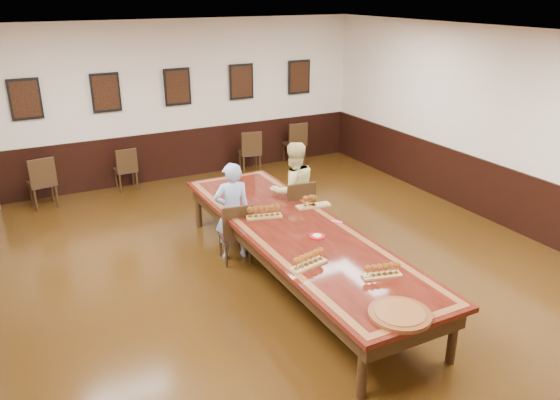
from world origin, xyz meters
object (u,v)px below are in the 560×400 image
chair_woman (296,209)px  spare_chair_d (294,142)px  chair_man (235,231)px  person_man (232,211)px  conference_table (297,239)px  person_woman (293,190)px  spare_chair_a (42,181)px  carved_platter (400,314)px  spare_chair_b (125,168)px  spare_chair_c (250,151)px

chair_woman → spare_chair_d: bearing=-113.7°
chair_man → chair_woman: 1.17m
person_man → conference_table: bearing=124.7°
chair_woman → spare_chair_d: (1.96, 3.58, -0.02)m
person_man → person_woman: 1.17m
spare_chair_a → person_man: bearing=115.8°
person_man → carved_platter: person_man is taller
spare_chair_d → carved_platter: 7.51m
spare_chair_a → conference_table: bearing=114.3°
person_man → carved_platter: size_ratio=1.95×
spare_chair_d → chair_man: bearing=55.5°
chair_woman → spare_chair_a: bearing=-39.5°
spare_chair_b → spare_chair_c: size_ratio=0.92×
person_man → conference_table: person_man is taller
chair_man → person_man: bearing=-90.0°
spare_chair_a → person_woman: person_woman is taller
spare_chair_c → spare_chair_d: size_ratio=0.98×
carved_platter → conference_table: bearing=87.0°
spare_chair_b → carved_platter: 7.09m
carved_platter → spare_chair_b: bearing=99.0°
spare_chair_a → spare_chair_b: spare_chair_a is taller
spare_chair_c → spare_chair_a: bearing=12.3°
spare_chair_a → conference_table: size_ratio=0.19×
person_man → chair_man: bearing=90.0°
conference_table → person_man: bearing=116.3°
spare_chair_a → carved_platter: size_ratio=1.27×
carved_platter → person_man: bearing=96.8°
person_woman → carved_platter: size_ratio=2.08×
chair_woman → spare_chair_b: bearing=-57.6°
chair_man → person_man: person_man is taller
conference_table → carved_platter: 2.26m
spare_chair_b → spare_chair_d: spare_chair_d is taller
chair_woman → spare_chair_c: bearing=-97.8°
chair_woman → spare_chair_a: 4.77m
chair_man → carved_platter: size_ratio=1.22×
chair_man → spare_chair_d: spare_chair_d is taller
spare_chair_c → conference_table: spare_chair_c is taller
spare_chair_c → conference_table: (-1.40, -4.59, 0.15)m
spare_chair_c → carved_platter: bearing=88.7°
spare_chair_c → person_man: 4.05m
chair_woman → carved_platter: size_ratio=1.33×
spare_chair_d → conference_table: bearing=66.1°
spare_chair_d → spare_chair_a: bearing=7.2°
chair_man → chair_woman: size_ratio=0.92×
person_woman → chair_woman: bearing=90.0°
spare_chair_a → carved_platter: 7.27m
chair_woman → spare_chair_b: (-1.86, 3.57, -0.07)m
spare_chair_a → person_man: size_ratio=0.65×
chair_woman → spare_chair_a: (-3.41, 3.34, -0.02)m
spare_chair_a → person_woman: size_ratio=0.61×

